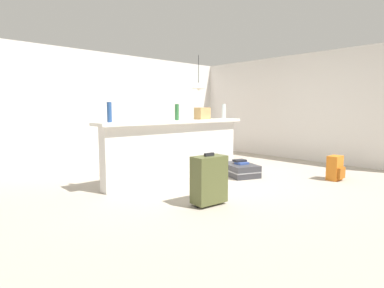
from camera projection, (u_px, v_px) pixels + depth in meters
The scene contains 16 objects.
ground_plane at pixel (215, 180), 5.46m from camera, with size 13.00×13.00×0.05m, color #ADA393.
wall_back at pixel (123, 107), 7.54m from camera, with size 6.60×0.10×2.50m, color silver.
wall_right at pixel (291, 107), 7.60m from camera, with size 0.10×6.00×2.50m, color silver.
partition_half_wall at pixel (177, 151), 5.37m from camera, with size 2.80×0.20×0.97m, color silver.
bar_countertop at pixel (177, 122), 5.31m from camera, with size 2.96×0.40×0.05m, color white.
bottle_blue at pixel (109, 112), 4.52m from camera, with size 0.07×0.07×0.30m, color #284C89.
bottle_green at pixel (177, 112), 5.30m from camera, with size 0.07×0.07×0.28m, color #2D6B38.
bottle_clear at pixel (224, 111), 6.14m from camera, with size 0.07×0.07×0.29m, color silver.
grocery_bag at pixel (202, 113), 5.75m from camera, with size 0.26×0.18×0.22m, color tan.
dining_table at pixel (199, 132), 7.57m from camera, with size 1.10×0.80×0.74m.
dining_chair_near_partition at pixel (213, 139), 7.16m from camera, with size 0.48×0.48×0.93m.
pendant_lamp at pixel (198, 86), 7.50m from camera, with size 0.34×0.34×0.84m.
suitcase_flat_charcoal at pixel (240, 170), 5.66m from camera, with size 0.71×0.89×0.22m.
suitcase_upright_olive at pixel (209, 179), 3.93m from camera, with size 0.46×0.28×0.67m.
backpack_orange at pixel (335, 168), 5.31m from camera, with size 0.28×0.25×0.42m.
book_stack at pixel (241, 162), 5.65m from camera, with size 0.27×0.27×0.07m.
Camera 1 is at (-3.94, -3.65, 1.23)m, focal length 28.96 mm.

